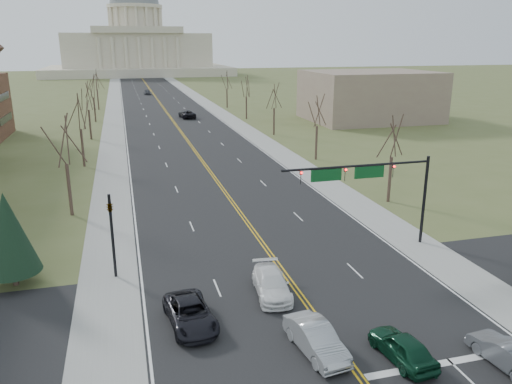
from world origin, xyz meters
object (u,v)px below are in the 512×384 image
signal_mast (368,178)px  car_nb_inner_lead (402,347)px  car_nb_outer_lead (507,353)px  car_far_sb (147,92)px  car_far_nb (187,114)px  car_sb_inner_lead (316,339)px  signal_left (112,227)px  car_sb_inner_second (272,284)px  car_sb_outer_lead (190,314)px

signal_mast → car_nb_inner_lead: 15.31m
car_nb_outer_lead → car_far_sb: 145.13m
car_nb_outer_lead → car_far_sb: (-9.49, 144.82, 0.09)m
car_far_nb → car_nb_outer_lead: bearing=86.3°
car_sb_inner_lead → car_nb_outer_lead: bearing=-29.7°
car_sb_inner_lead → signal_left: bearing=122.7°
signal_mast → car_sb_inner_second: signal_mast is taller
car_sb_outer_lead → car_far_nb: bearing=76.4°
signal_mast → signal_left: signal_mast is taller
car_nb_inner_lead → car_far_nb: bearing=-96.6°
car_sb_inner_second → car_far_nb: (5.17, 80.35, 0.10)m
signal_mast → signal_left: bearing=180.0°
car_sb_outer_lead → car_far_sb: 137.03m
car_sb_outer_lead → car_sb_inner_second: bearing=16.3°
car_sb_inner_second → car_far_nb: car_far_nb is taller
signal_mast → car_far_sb: bearing=94.2°
car_nb_inner_lead → car_far_nb: 88.76m
car_sb_inner_lead → car_far_nb: 87.13m
car_nb_inner_lead → signal_left: bearing=-50.1°
signal_left → car_far_nb: (14.91, 75.10, -2.87)m
car_sb_outer_lead → car_far_nb: size_ratio=0.86×
car_nb_inner_lead → car_nb_outer_lead: size_ratio=1.01×
signal_left → car_sb_outer_lead: signal_left is taller
car_nb_outer_lead → car_sb_inner_lead: 9.51m
car_nb_outer_lead → car_sb_inner_lead: size_ratio=0.90×
signal_left → car_far_sb: size_ratio=1.30×
signal_left → car_sb_inner_second: size_ratio=1.18×
signal_left → car_nb_inner_lead: 19.92m
signal_mast → car_sb_inner_second: 11.73m
signal_left → car_sb_inner_lead: bearing=-49.5°
car_nb_outer_lead → car_sb_inner_second: size_ratio=0.84×
car_nb_inner_lead → car_sb_inner_second: 9.51m
signal_mast → car_sb_outer_lead: 17.33m
car_nb_outer_lead → car_sb_inner_lead: (-8.82, 3.55, 0.08)m
car_far_nb → car_nb_inner_lead: bearing=83.3°
car_sb_outer_lead → car_far_nb: car_far_nb is taller
car_sb_outer_lead → car_far_sb: (5.31, 136.92, 0.07)m
car_sb_inner_second → car_sb_inner_lead: bearing=-80.3°
car_nb_outer_lead → car_far_sb: size_ratio=0.92×
signal_left → car_nb_inner_lead: size_ratio=1.40×
signal_left → car_sb_inner_second: bearing=-28.3°
car_sb_inner_second → car_far_nb: bearing=92.4°
car_sb_inner_lead → car_sb_outer_lead: bearing=136.3°
signal_mast → car_far_nb: size_ratio=2.01×
signal_left → car_sb_outer_lead: 9.14m
signal_mast → car_sb_outer_lead: signal_mast is taller
car_sb_inner_lead → car_sb_inner_second: (-0.43, 6.65, -0.04)m
signal_left → car_nb_outer_lead: bearing=-39.1°
signal_mast → signal_left: size_ratio=2.02×
signal_left → car_sb_inner_lead: signal_left is taller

